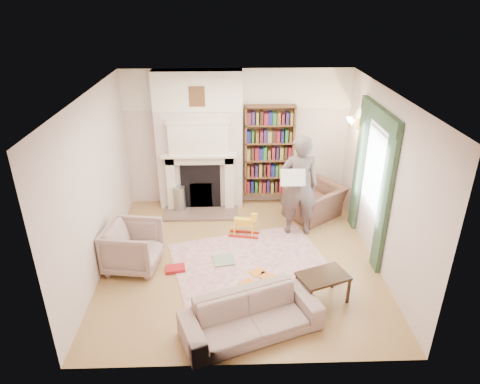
{
  "coord_description": "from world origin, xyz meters",
  "views": [
    {
      "loc": [
        -0.2,
        -6.06,
        4.17
      ],
      "look_at": [
        0.0,
        0.25,
        1.15
      ],
      "focal_mm": 32.0,
      "sensor_mm": 36.0,
      "label": 1
    }
  ],
  "objects_px": {
    "armchair_left": "(133,247)",
    "sofa": "(251,316)",
    "man_reading": "(299,186)",
    "paraffin_heater": "(180,200)",
    "rocking_horse": "(244,224)",
    "bookcase": "(269,151)",
    "coffee_table": "(322,288)",
    "armchair_reading": "(315,202)"
  },
  "relations": [
    {
      "from": "bookcase",
      "to": "sofa",
      "type": "xyz_separation_m",
      "value": [
        -0.57,
        -3.82,
        -0.91
      ]
    },
    {
      "from": "bookcase",
      "to": "armchair_reading",
      "type": "relative_size",
      "value": 1.84
    },
    {
      "from": "man_reading",
      "to": "rocking_horse",
      "type": "distance_m",
      "value": 1.23
    },
    {
      "from": "sofa",
      "to": "man_reading",
      "type": "relative_size",
      "value": 0.96
    },
    {
      "from": "armchair_reading",
      "to": "man_reading",
      "type": "relative_size",
      "value": 0.53
    },
    {
      "from": "bookcase",
      "to": "paraffin_heater",
      "type": "xyz_separation_m",
      "value": [
        -1.84,
        -0.36,
        -0.9
      ]
    },
    {
      "from": "armchair_left",
      "to": "man_reading",
      "type": "distance_m",
      "value": 3.06
    },
    {
      "from": "armchair_reading",
      "to": "paraffin_heater",
      "type": "xyz_separation_m",
      "value": [
        -2.71,
        0.29,
        -0.05
      ]
    },
    {
      "from": "sofa",
      "to": "rocking_horse",
      "type": "height_order",
      "value": "sofa"
    },
    {
      "from": "bookcase",
      "to": "rocking_horse",
      "type": "bearing_deg",
      "value": -112.44
    },
    {
      "from": "coffee_table",
      "to": "paraffin_heater",
      "type": "relative_size",
      "value": 1.27
    },
    {
      "from": "bookcase",
      "to": "man_reading",
      "type": "relative_size",
      "value": 0.97
    },
    {
      "from": "armchair_left",
      "to": "paraffin_heater",
      "type": "bearing_deg",
      "value": -8.42
    },
    {
      "from": "rocking_horse",
      "to": "armchair_left",
      "type": "bearing_deg",
      "value": -142.59
    },
    {
      "from": "armchair_reading",
      "to": "armchair_left",
      "type": "height_order",
      "value": "armchair_left"
    },
    {
      "from": "paraffin_heater",
      "to": "sofa",
      "type": "bearing_deg",
      "value": -69.83
    },
    {
      "from": "coffee_table",
      "to": "rocking_horse",
      "type": "bearing_deg",
      "value": 99.03
    },
    {
      "from": "bookcase",
      "to": "paraffin_heater",
      "type": "distance_m",
      "value": 2.08
    },
    {
      "from": "sofa",
      "to": "coffee_table",
      "type": "relative_size",
      "value": 2.63
    },
    {
      "from": "paraffin_heater",
      "to": "man_reading",
      "type": "bearing_deg",
      "value": -21.5
    },
    {
      "from": "man_reading",
      "to": "coffee_table",
      "type": "xyz_separation_m",
      "value": [
        0.08,
        -1.96,
        -0.73
      ]
    },
    {
      "from": "armchair_left",
      "to": "paraffin_heater",
      "type": "relative_size",
      "value": 1.53
    },
    {
      "from": "man_reading",
      "to": "paraffin_heater",
      "type": "xyz_separation_m",
      "value": [
        -2.26,
        0.89,
        -0.68
      ]
    },
    {
      "from": "bookcase",
      "to": "sofa",
      "type": "relative_size",
      "value": 1.0
    },
    {
      "from": "armchair_left",
      "to": "man_reading",
      "type": "relative_size",
      "value": 0.44
    },
    {
      "from": "coffee_table",
      "to": "armchair_left",
      "type": "bearing_deg",
      "value": 141.13
    },
    {
      "from": "armchair_left",
      "to": "sofa",
      "type": "bearing_deg",
      "value": -122.1
    },
    {
      "from": "man_reading",
      "to": "rocking_horse",
      "type": "relative_size",
      "value": 3.47
    },
    {
      "from": "bookcase",
      "to": "armchair_reading",
      "type": "distance_m",
      "value": 1.38
    },
    {
      "from": "sofa",
      "to": "man_reading",
      "type": "height_order",
      "value": "man_reading"
    },
    {
      "from": "paraffin_heater",
      "to": "coffee_table",
      "type": "bearing_deg",
      "value": -50.62
    },
    {
      "from": "armchair_left",
      "to": "rocking_horse",
      "type": "height_order",
      "value": "armchair_left"
    },
    {
      "from": "sofa",
      "to": "bookcase",
      "type": "bearing_deg",
      "value": 61.05
    },
    {
      "from": "bookcase",
      "to": "rocking_horse",
      "type": "height_order",
      "value": "bookcase"
    },
    {
      "from": "sofa",
      "to": "paraffin_heater",
      "type": "distance_m",
      "value": 3.68
    },
    {
      "from": "coffee_table",
      "to": "bookcase",
      "type": "bearing_deg",
      "value": 78.03
    },
    {
      "from": "man_reading",
      "to": "paraffin_heater",
      "type": "distance_m",
      "value": 2.53
    },
    {
      "from": "armchair_left",
      "to": "coffee_table",
      "type": "distance_m",
      "value": 3.06
    },
    {
      "from": "bookcase",
      "to": "coffee_table",
      "type": "height_order",
      "value": "bookcase"
    },
    {
      "from": "armchair_reading",
      "to": "armchair_left",
      "type": "bearing_deg",
      "value": -10.28
    },
    {
      "from": "sofa",
      "to": "rocking_horse",
      "type": "distance_m",
      "value": 2.46
    },
    {
      "from": "man_reading",
      "to": "paraffin_heater",
      "type": "relative_size",
      "value": 3.48
    }
  ]
}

